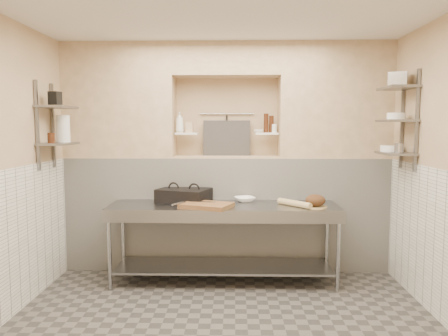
{
  "coord_description": "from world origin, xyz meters",
  "views": [
    {
      "loc": [
        0.1,
        -3.7,
        1.79
      ],
      "look_at": [
        -0.01,
        0.9,
        1.35
      ],
      "focal_mm": 35.0,
      "sensor_mm": 36.0,
      "label": 1
    }
  ],
  "objects_px": {
    "mixing_bowl": "(245,199)",
    "bottle_soap": "(180,122)",
    "jug_left": "(63,129)",
    "panini_press": "(184,195)",
    "rolling_pin": "(294,203)",
    "cutting_board": "(207,205)",
    "prep_table": "(224,227)",
    "bread_loaf": "(315,200)",
    "bowl_alcove": "(259,131)"
  },
  "relations": [
    {
      "from": "mixing_bowl",
      "to": "bottle_soap",
      "type": "xyz_separation_m",
      "value": [
        -0.8,
        0.31,
        0.91
      ]
    },
    {
      "from": "jug_left",
      "to": "panini_press",
      "type": "bearing_deg",
      "value": 8.07
    },
    {
      "from": "rolling_pin",
      "to": "cutting_board",
      "type": "bearing_deg",
      "value": -174.94
    },
    {
      "from": "rolling_pin",
      "to": "bottle_soap",
      "type": "xyz_separation_m",
      "value": [
        -1.35,
        0.59,
        0.91
      ]
    },
    {
      "from": "cutting_board",
      "to": "rolling_pin",
      "type": "bearing_deg",
      "value": 5.06
    },
    {
      "from": "prep_table",
      "to": "mixing_bowl",
      "type": "distance_m",
      "value": 0.44
    },
    {
      "from": "rolling_pin",
      "to": "jug_left",
      "type": "bearing_deg",
      "value": 178.21
    },
    {
      "from": "cutting_board",
      "to": "prep_table",
      "type": "bearing_deg",
      "value": 39.43
    },
    {
      "from": "panini_press",
      "to": "bottle_soap",
      "type": "xyz_separation_m",
      "value": [
        -0.08,
        0.32,
        0.86
      ]
    },
    {
      "from": "cutting_board",
      "to": "rolling_pin",
      "type": "relative_size",
      "value": 1.16
    },
    {
      "from": "mixing_bowl",
      "to": "jug_left",
      "type": "bearing_deg",
      "value": -174.32
    },
    {
      "from": "panini_press",
      "to": "bread_loaf",
      "type": "height_order",
      "value": "panini_press"
    },
    {
      "from": "prep_table",
      "to": "mixing_bowl",
      "type": "relative_size",
      "value": 10.9
    },
    {
      "from": "jug_left",
      "to": "rolling_pin",
      "type": "bearing_deg",
      "value": -1.79
    },
    {
      "from": "jug_left",
      "to": "mixing_bowl",
      "type": "bearing_deg",
      "value": 5.68
    },
    {
      "from": "rolling_pin",
      "to": "bowl_alcove",
      "type": "height_order",
      "value": "bowl_alcove"
    },
    {
      "from": "prep_table",
      "to": "cutting_board",
      "type": "distance_m",
      "value": 0.37
    },
    {
      "from": "panini_press",
      "to": "bottle_soap",
      "type": "relative_size",
      "value": 2.66
    },
    {
      "from": "prep_table",
      "to": "cutting_board",
      "type": "xyz_separation_m",
      "value": [
        -0.19,
        -0.15,
        0.28
      ]
    },
    {
      "from": "mixing_bowl",
      "to": "bread_loaf",
      "type": "xyz_separation_m",
      "value": [
        0.77,
        -0.35,
        0.05
      ]
    },
    {
      "from": "mixing_bowl",
      "to": "bottle_soap",
      "type": "distance_m",
      "value": 1.25
    },
    {
      "from": "cutting_board",
      "to": "bread_loaf",
      "type": "distance_m",
      "value": 1.2
    },
    {
      "from": "mixing_bowl",
      "to": "cutting_board",
      "type": "bearing_deg",
      "value": -139.03
    },
    {
      "from": "prep_table",
      "to": "mixing_bowl",
      "type": "bearing_deg",
      "value": 42.09
    },
    {
      "from": "bottle_soap",
      "to": "bowl_alcove",
      "type": "bearing_deg",
      "value": 1.11
    },
    {
      "from": "panini_press",
      "to": "rolling_pin",
      "type": "distance_m",
      "value": 1.3
    },
    {
      "from": "rolling_pin",
      "to": "bread_loaf",
      "type": "xyz_separation_m",
      "value": [
        0.22,
        -0.06,
        0.05
      ]
    },
    {
      "from": "bottle_soap",
      "to": "prep_table",
      "type": "bearing_deg",
      "value": -43.22
    },
    {
      "from": "prep_table",
      "to": "panini_press",
      "type": "relative_size",
      "value": 3.84
    },
    {
      "from": "bottle_soap",
      "to": "cutting_board",
      "type": "bearing_deg",
      "value": -61.08
    },
    {
      "from": "rolling_pin",
      "to": "bread_loaf",
      "type": "bearing_deg",
      "value": -15.33
    },
    {
      "from": "panini_press",
      "to": "bread_loaf",
      "type": "bearing_deg",
      "value": 7.14
    },
    {
      "from": "mixing_bowl",
      "to": "rolling_pin",
      "type": "height_order",
      "value": "rolling_pin"
    },
    {
      "from": "cutting_board",
      "to": "jug_left",
      "type": "distance_m",
      "value": 1.84
    },
    {
      "from": "mixing_bowl",
      "to": "jug_left",
      "type": "xyz_separation_m",
      "value": [
        -2.06,
        -0.21,
        0.83
      ]
    },
    {
      "from": "panini_press",
      "to": "jug_left",
      "type": "relative_size",
      "value": 2.25
    },
    {
      "from": "jug_left",
      "to": "prep_table",
      "type": "bearing_deg",
      "value": -0.5
    },
    {
      "from": "panini_press",
      "to": "cutting_board",
      "type": "distance_m",
      "value": 0.47
    },
    {
      "from": "mixing_bowl",
      "to": "bread_loaf",
      "type": "distance_m",
      "value": 0.84
    },
    {
      "from": "mixing_bowl",
      "to": "rolling_pin",
      "type": "xyz_separation_m",
      "value": [
        0.55,
        -0.29,
        0.01
      ]
    },
    {
      "from": "prep_table",
      "to": "bottle_soap",
      "type": "distance_m",
      "value": 1.42
    },
    {
      "from": "cutting_board",
      "to": "bottle_soap",
      "type": "relative_size",
      "value": 2.08
    },
    {
      "from": "rolling_pin",
      "to": "bread_loaf",
      "type": "distance_m",
      "value": 0.23
    },
    {
      "from": "bottle_soap",
      "to": "bowl_alcove",
      "type": "xyz_separation_m",
      "value": [
        0.98,
        0.02,
        -0.11
      ]
    },
    {
      "from": "cutting_board",
      "to": "mixing_bowl",
      "type": "bearing_deg",
      "value": 40.97
    },
    {
      "from": "bread_loaf",
      "to": "bottle_soap",
      "type": "height_order",
      "value": "bottle_soap"
    },
    {
      "from": "cutting_board",
      "to": "bottle_soap",
      "type": "xyz_separation_m",
      "value": [
        -0.37,
        0.68,
        0.92
      ]
    },
    {
      "from": "rolling_pin",
      "to": "jug_left",
      "type": "height_order",
      "value": "jug_left"
    },
    {
      "from": "cutting_board",
      "to": "bread_loaf",
      "type": "relative_size",
      "value": 2.42
    },
    {
      "from": "panini_press",
      "to": "jug_left",
      "type": "bearing_deg",
      "value": -152.2
    }
  ]
}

